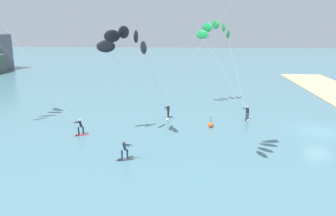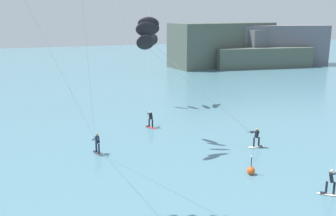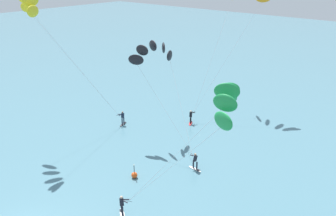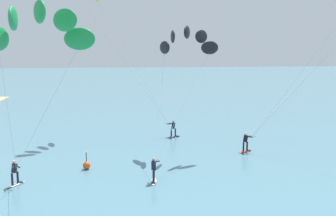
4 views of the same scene
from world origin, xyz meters
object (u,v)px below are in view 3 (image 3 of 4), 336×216
(kitesurfer_nearshore, at_px, (34,9))
(marker_buoy, at_px, (134,175))
(kitesurfer_mid_water, at_px, (221,106))
(kitesurfer_downwind, at_px, (155,56))

(kitesurfer_nearshore, height_order, marker_buoy, kitesurfer_nearshore)
(kitesurfer_mid_water, distance_m, kitesurfer_downwind, 16.57)
(kitesurfer_mid_water, xyz_separation_m, marker_buoy, (-9.28, 1.00, -9.28))
(kitesurfer_mid_water, bearing_deg, kitesurfer_nearshore, 178.27)
(kitesurfer_mid_water, distance_m, marker_buoy, 13.16)
(kitesurfer_nearshore, distance_m, kitesurfer_downwind, 12.58)
(kitesurfer_downwind, height_order, marker_buoy, kitesurfer_downwind)
(kitesurfer_nearshore, relative_size, marker_buoy, 11.38)
(marker_buoy, bearing_deg, kitesurfer_nearshore, -178.50)
(kitesurfer_mid_water, bearing_deg, marker_buoy, 173.84)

